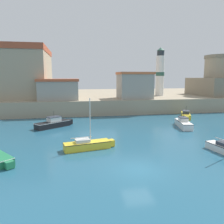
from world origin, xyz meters
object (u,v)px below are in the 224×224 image
motorboat_black_2 (54,123)px  church (21,71)px  fortress (221,81)px  harbor_shed_near_wharf (59,89)px  motorboat_white_1 (183,123)px  lighthouse (160,73)px  harbor_shed_mid_row (135,85)px  motorboat_yellow_5 (186,115)px  sailboat_yellow_0 (88,145)px

motorboat_black_2 → church: size_ratio=0.32×
fortress → harbor_shed_near_wharf: bearing=-174.7°
motorboat_white_1 → harbor_shed_near_wharf: size_ratio=0.70×
lighthouse → harbor_shed_mid_row: 10.09m
motorboat_black_2 → harbor_shed_near_wharf: 13.06m
motorboat_white_1 → motorboat_yellow_5: size_ratio=1.01×
harbor_shed_near_wharf → harbor_shed_mid_row: harbor_shed_mid_row is taller
harbor_shed_near_wharf → motorboat_black_2: bearing=-91.0°
motorboat_yellow_5 → fortress: 21.36m
sailboat_yellow_0 → motorboat_yellow_5: (19.52, 14.77, 0.04)m
motorboat_black_2 → church: 22.59m
church → lighthouse: 32.75m
fortress → motorboat_yellow_5: bearing=-142.5°
church → lighthouse: size_ratio=1.54×
sailboat_yellow_0 → harbor_shed_near_wharf: size_ratio=0.69×
sailboat_yellow_0 → motorboat_white_1: 17.09m
sailboat_yellow_0 → harbor_shed_near_wharf: 24.39m
motorboat_white_1 → motorboat_black_2: (-19.68, 3.57, 0.01)m
fortress → harbor_shed_mid_row: (-24.00, -4.23, -0.73)m
motorboat_white_1 → motorboat_yellow_5: motorboat_white_1 is taller
motorboat_white_1 → lighthouse: (4.54, 20.74, 8.06)m
harbor_shed_near_wharf → harbor_shed_mid_row: 16.03m
motorboat_white_1 → motorboat_black_2: motorboat_black_2 is taller
lighthouse → motorboat_white_1: bearing=-102.3°
motorboat_yellow_5 → harbor_shed_mid_row: bearing=133.3°
church → lighthouse: (32.69, -2.05, -0.26)m
fortress → lighthouse: lighthouse is taller
lighthouse → motorboat_yellow_5: bearing=-91.0°
motorboat_white_1 → lighthouse: bearing=77.7°
motorboat_white_1 → harbor_shed_mid_row: 16.51m
sailboat_yellow_0 → harbor_shed_near_wharf: bearing=100.2°
church → lighthouse: church is taller
motorboat_white_1 → church: bearing=141.0°
motorboat_yellow_5 → motorboat_white_1: bearing=-121.4°
sailboat_yellow_0 → fortress: (35.77, 27.24, 6.12)m
motorboat_white_1 → harbor_shed_near_wharf: (-19.46, 15.81, 4.57)m
lighthouse → harbor_shed_mid_row: (-8.00, -5.48, -2.78)m
harbor_shed_near_wharf → motorboat_white_1: bearing=-39.1°
sailboat_yellow_0 → motorboat_black_2: 12.17m
motorboat_yellow_5 → church: church is taller
sailboat_yellow_0 → fortress: fortress is taller
motorboat_black_2 → church: church is taller
lighthouse → harbor_shed_near_wharf: lighthouse is taller
motorboat_white_1 → fortress: size_ratio=0.45×
harbor_shed_mid_row → lighthouse: bearing=34.4°
fortress → harbor_shed_near_wharf: 40.19m
motorboat_yellow_5 → church: 37.03m
motorboat_white_1 → motorboat_black_2: size_ratio=1.00×
motorboat_yellow_5 → sailboat_yellow_0: bearing=-142.9°
motorboat_white_1 → church: church is taller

